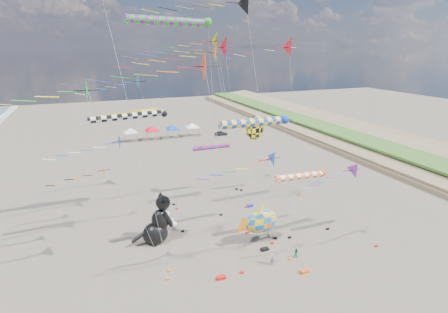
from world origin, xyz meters
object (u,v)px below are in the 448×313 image
at_px(fish_inflatable, 260,221).
at_px(child_green, 296,253).
at_px(cat_inflatable, 157,218).
at_px(child_blue, 260,229).
at_px(person_adult, 273,257).
at_px(parked_car, 221,133).

distance_m(fish_inflatable, child_green, 5.24).
xyz_separation_m(cat_inflatable, child_blue, (11.76, -2.57, -2.41)).
bearing_deg(person_adult, child_green, -28.94).
bearing_deg(person_adult, parked_car, 44.11).
relative_size(child_blue, parked_car, 0.33).
xyz_separation_m(cat_inflatable, child_green, (12.87, -8.63, -2.37)).
xyz_separation_m(fish_inflatable, parked_car, (14.03, 48.61, -2.01)).
bearing_deg(fish_inflatable, parked_car, 73.90).
distance_m(fish_inflatable, person_adult, 4.87).
bearing_deg(fish_inflatable, child_green, -64.97).
height_order(cat_inflatable, fish_inflatable, cat_inflatable).
bearing_deg(child_blue, cat_inflatable, 121.38).
height_order(child_green, child_blue, child_green).
xyz_separation_m(cat_inflatable, fish_inflatable, (10.81, -4.23, -0.38)).
relative_size(child_green, child_blue, 1.07).
xyz_separation_m(person_adult, child_green, (2.90, 0.07, -0.24)).
xyz_separation_m(child_green, child_blue, (-1.11, 6.06, -0.04)).
height_order(cat_inflatable, parked_car, cat_inflatable).
height_order(cat_inflatable, child_green, cat_inflatable).
height_order(fish_inflatable, parked_car, fish_inflatable).
distance_m(fish_inflatable, child_blue, 2.78).
bearing_deg(cat_inflatable, fish_inflatable, -25.73).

